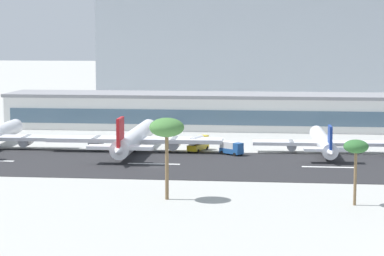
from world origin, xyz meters
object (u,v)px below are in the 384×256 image
at_px(terminal_building, 241,111).
at_px(palm_tree_0, 356,148).
at_px(airliner_navy_tail_gate_2, 323,142).
at_px(airliner_red_tail_gate_1, 134,139).
at_px(palm_tree_1, 167,129).
at_px(service_fuel_truck_0, 198,143).
at_px(distant_hotel_block, 242,46).
at_px(service_box_truck_1, 231,148).

height_order(terminal_building, palm_tree_0, palm_tree_0).
relative_size(airliner_navy_tail_gate_2, palm_tree_0, 3.64).
bearing_deg(airliner_navy_tail_gate_2, airliner_red_tail_gate_1, 91.53).
bearing_deg(airliner_red_tail_gate_1, palm_tree_1, -164.53).
relative_size(service_fuel_truck_0, palm_tree_0, 0.78).
bearing_deg(service_fuel_truck_0, distant_hotel_block, 15.26).
distance_m(airliner_red_tail_gate_1, service_fuel_truck_0, 16.20).
distance_m(airliner_navy_tail_gate_2, palm_tree_1, 66.54).
bearing_deg(palm_tree_0, distant_hotel_block, 98.24).
bearing_deg(airliner_navy_tail_gate_2, distant_hotel_block, 8.26).
relative_size(airliner_navy_tail_gate_2, service_fuel_truck_0, 4.68).
bearing_deg(palm_tree_0, service_box_truck_1, 114.53).
bearing_deg(distant_hotel_block, service_box_truck_1, -88.15).
bearing_deg(distant_hotel_block, palm_tree_0, -81.76).
height_order(service_box_truck_1, palm_tree_0, palm_tree_0).
bearing_deg(service_box_truck_1, airliner_red_tail_gate_1, -146.04).
height_order(distant_hotel_block, palm_tree_0, distant_hotel_block).
xyz_separation_m(distant_hotel_block, service_fuel_truck_0, (-3.99, -144.06, -22.43)).
xyz_separation_m(terminal_building, airliner_navy_tail_gate_2, (23.08, -49.25, -2.73)).
distance_m(service_box_truck_1, palm_tree_1, 54.76).
relative_size(palm_tree_0, palm_tree_1, 0.78).
bearing_deg(service_fuel_truck_0, palm_tree_1, -162.56).
height_order(airliner_navy_tail_gate_2, service_box_truck_1, airliner_navy_tail_gate_2).
distance_m(airliner_red_tail_gate_1, service_box_truck_1, 24.63).
relative_size(airliner_red_tail_gate_1, airliner_navy_tail_gate_2, 1.23).
distance_m(service_fuel_truck_0, palm_tree_1, 59.80).
xyz_separation_m(service_box_truck_1, palm_tree_1, (-8.21, -53.02, 10.93)).
bearing_deg(palm_tree_0, airliner_red_tail_gate_1, 131.26).
distance_m(terminal_building, service_fuel_truck_0, 49.44).
relative_size(terminal_building, airliner_navy_tail_gate_2, 3.55).
relative_size(distant_hotel_block, palm_tree_1, 8.39).
bearing_deg(airliner_navy_tail_gate_2, palm_tree_0, 179.74).
relative_size(service_box_truck_1, palm_tree_0, 0.54).
relative_size(distant_hotel_block, airliner_navy_tail_gate_2, 2.96).
bearing_deg(airliner_navy_tail_gate_2, palm_tree_1, 149.79).
relative_size(terminal_building, palm_tree_0, 12.91).
bearing_deg(terminal_building, palm_tree_1, -94.04).
xyz_separation_m(airliner_navy_tail_gate_2, palm_tree_1, (-30.67, -58.20, 9.95)).
relative_size(service_fuel_truck_0, palm_tree_1, 0.61).
bearing_deg(terminal_building, palm_tree_0, -76.87).
bearing_deg(palm_tree_0, service_fuel_truck_0, 119.21).
distance_m(airliner_red_tail_gate_1, palm_tree_0, 74.88).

